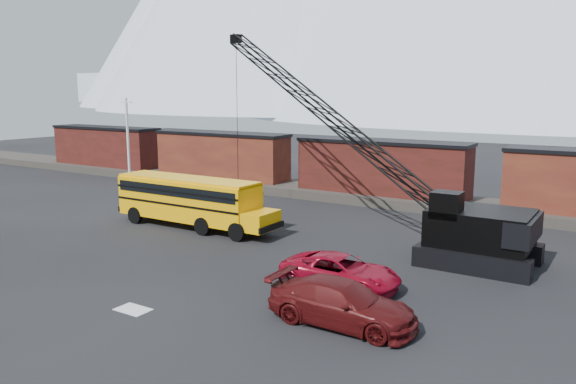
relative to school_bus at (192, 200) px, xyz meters
name	(u,v)px	position (x,y,z in m)	size (l,w,h in m)	color
ground	(192,280)	(6.82, -7.68, -1.79)	(160.00, 160.00, 0.00)	black
gravel_berm	(381,197)	(6.82, 14.32, -1.44)	(120.00, 5.00, 0.70)	#413B35
boxcar_west_far	(106,146)	(-25.18, 14.32, 0.97)	(13.70, 3.10, 4.17)	#521917
boxcar_west_near	(221,155)	(-9.18, 14.32, 0.97)	(13.70, 3.10, 4.17)	#4D1916
boxcar_mid	(382,167)	(6.82, 14.32, 0.97)	(13.70, 3.10, 4.17)	#521917
utility_pole	(128,139)	(-17.18, 10.32, 2.36)	(1.40, 0.24, 8.00)	silver
snow_patch	(133,309)	(7.32, -11.68, -1.78)	(1.40, 0.90, 0.02)	silver
school_bus	(192,200)	(0.00, 0.00, 0.00)	(11.65, 2.65, 3.19)	#F8AA05
red_pickup	(341,272)	(13.14, -4.97, -1.05)	(2.46, 5.35, 1.49)	maroon
maroon_suv	(342,303)	(14.99, -8.48, -0.97)	(2.32, 5.71, 1.66)	#4C0D0E
crawler_crane	(329,116)	(7.58, 4.09, 5.34)	(21.79, 7.06, 12.74)	black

